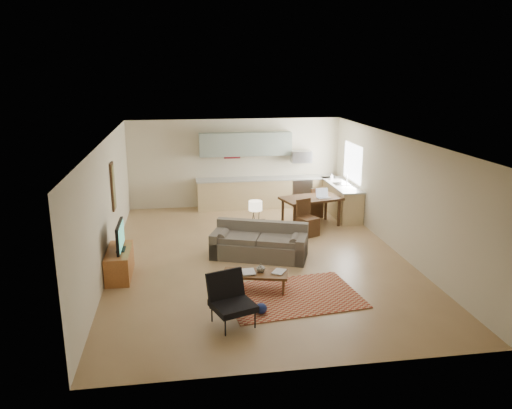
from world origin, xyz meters
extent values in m
plane|color=#96734A|center=(0.00, 0.00, 0.00)|extent=(9.00, 9.00, 0.00)
plane|color=white|center=(0.00, 0.00, 2.70)|extent=(9.00, 9.00, 0.00)
plane|color=beige|center=(0.00, 4.50, 1.35)|extent=(6.50, 0.00, 6.50)
plane|color=beige|center=(0.00, -4.50, 1.35)|extent=(6.50, 0.00, 6.50)
plane|color=beige|center=(-3.25, 0.00, 1.35)|extent=(0.00, 9.00, 9.00)
plane|color=beige|center=(3.25, 0.00, 1.35)|extent=(0.00, 9.00, 9.00)
cube|color=#A5A8AD|center=(2.00, 4.18, 0.45)|extent=(0.62, 0.62, 0.90)
cube|color=#A5A8AD|center=(2.00, 4.20, 1.55)|extent=(0.62, 0.40, 0.35)
cube|color=gray|center=(0.30, 4.33, 1.95)|extent=(2.80, 0.34, 0.70)
cube|color=white|center=(3.23, 3.00, 1.55)|extent=(0.02, 1.40, 1.05)
cube|color=maroon|center=(0.32, -2.16, 0.01)|extent=(2.64, 1.98, 0.02)
imported|color=maroon|center=(-0.59, -1.79, 0.39)|extent=(0.25, 0.34, 0.03)
imported|color=navy|center=(0.02, -1.79, 0.38)|extent=(0.48, 0.49, 0.02)
imported|color=black|center=(-0.23, -1.78, 0.46)|extent=(0.20, 0.20, 0.17)
imported|color=beige|center=(2.83, 3.67, 1.02)|extent=(0.09, 0.09, 0.19)
camera|label=1|loc=(-1.67, -10.57, 4.13)|focal=35.00mm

